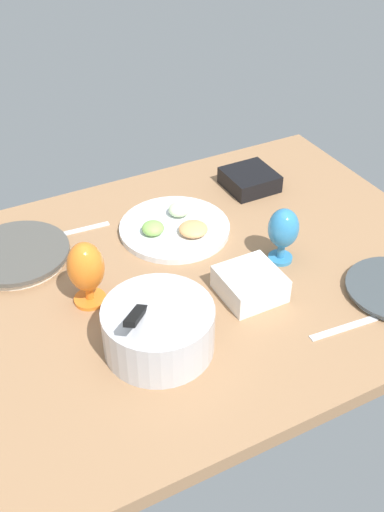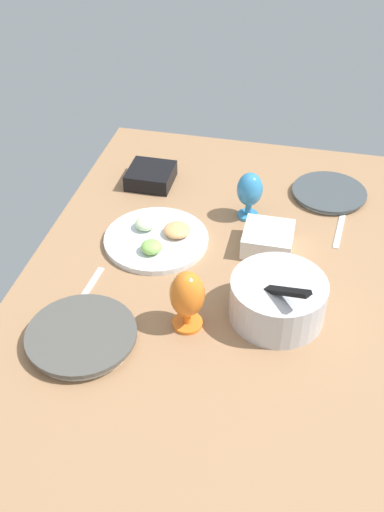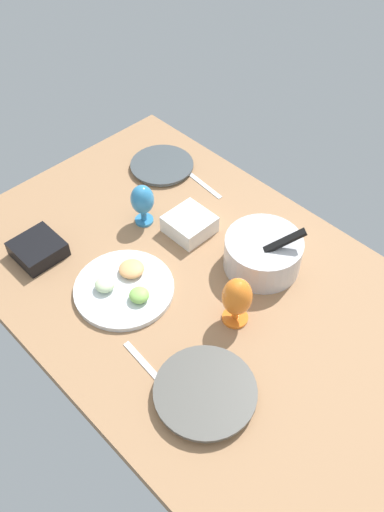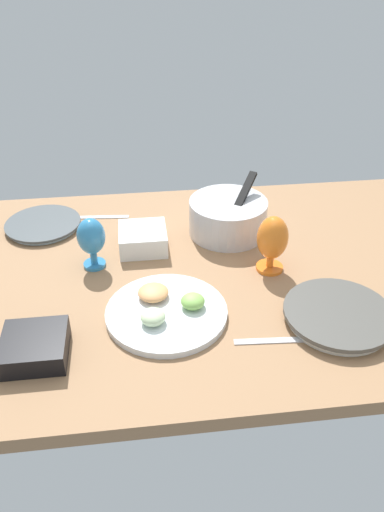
{
  "view_description": "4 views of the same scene",
  "coord_description": "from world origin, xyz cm",
  "px_view_note": "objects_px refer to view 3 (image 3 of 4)",
  "views": [
    {
      "loc": [
        46.79,
        107.12,
        98.87
      ],
      "look_at": [
        -9.31,
        -0.61,
        4.56
      ],
      "focal_mm": 42.12,
      "sensor_mm": 36.0,
      "label": 1
    },
    {
      "loc": [
        125.95,
        24.25,
        113.83
      ],
      "look_at": [
        -3.51,
        -5.29,
        4.56
      ],
      "focal_mm": 43.07,
      "sensor_mm": 36.0,
      "label": 2
    },
    {
      "loc": [
        75.76,
        -75.46,
        131.48
      ],
      "look_at": [
        -5.71,
        3.97,
        4.56
      ],
      "focal_mm": 37.47,
      "sensor_mm": 36.0,
      "label": 3
    },
    {
      "loc": [
        -18.65,
        -117.52,
        85.25
      ],
      "look_at": [
        -4.03,
        1.14,
        4.56
      ],
      "focal_mm": 35.39,
      "sensor_mm": 36.0,
      "label": 4
    }
  ],
  "objects_px": {
    "dinner_plate_left": "(162,166)",
    "square_bowl_white": "(190,223)",
    "mixing_bowl": "(263,252)",
    "hurricane_glass_blue": "(142,201)",
    "square_bowl_black": "(38,248)",
    "dinner_plate_right": "(205,393)",
    "fruit_platter": "(124,287)",
    "hurricane_glass_orange": "(237,298)"
  },
  "relations": [
    {
      "from": "dinner_plate_left",
      "to": "square_bowl_white",
      "type": "xyz_separation_m",
      "value": [
        0.32,
        -0.16,
        0.03
      ]
    },
    {
      "from": "mixing_bowl",
      "to": "hurricane_glass_blue",
      "type": "height_order",
      "value": "mixing_bowl"
    },
    {
      "from": "dinner_plate_left",
      "to": "square_bowl_black",
      "type": "relative_size",
      "value": 1.64
    },
    {
      "from": "dinner_plate_left",
      "to": "mixing_bowl",
      "type": "xyz_separation_m",
      "value": [
        0.6,
        -0.1,
        0.05
      ]
    },
    {
      "from": "dinner_plate_right",
      "to": "square_bowl_white",
      "type": "bearing_deg",
      "value": 139.73
    },
    {
      "from": "mixing_bowl",
      "to": "fruit_platter",
      "type": "relative_size",
      "value": 0.79
    },
    {
      "from": "mixing_bowl",
      "to": "square_bowl_white",
      "type": "relative_size",
      "value": 1.72
    },
    {
      "from": "dinner_plate_right",
      "to": "hurricane_glass_orange",
      "type": "distance_m",
      "value": 0.28
    },
    {
      "from": "fruit_platter",
      "to": "square_bowl_black",
      "type": "xyz_separation_m",
      "value": [
        -0.31,
        -0.11,
        0.02
      ]
    },
    {
      "from": "dinner_plate_left",
      "to": "hurricane_glass_orange",
      "type": "relative_size",
      "value": 1.42
    },
    {
      "from": "square_bowl_black",
      "to": "square_bowl_white",
      "type": "distance_m",
      "value": 0.51
    },
    {
      "from": "hurricane_glass_blue",
      "to": "square_bowl_black",
      "type": "height_order",
      "value": "hurricane_glass_blue"
    },
    {
      "from": "square_bowl_white",
      "to": "dinner_plate_left",
      "type": "bearing_deg",
      "value": 153.14
    },
    {
      "from": "mixing_bowl",
      "to": "hurricane_glass_orange",
      "type": "height_order",
      "value": "mixing_bowl"
    },
    {
      "from": "dinner_plate_left",
      "to": "hurricane_glass_blue",
      "type": "xyz_separation_m",
      "value": [
        0.18,
        -0.24,
        0.09
      ]
    },
    {
      "from": "mixing_bowl",
      "to": "hurricane_glass_blue",
      "type": "distance_m",
      "value": 0.44
    },
    {
      "from": "fruit_platter",
      "to": "hurricane_glass_blue",
      "type": "relative_size",
      "value": 2.0
    },
    {
      "from": "hurricane_glass_orange",
      "to": "square_bowl_black",
      "type": "relative_size",
      "value": 1.16
    },
    {
      "from": "dinner_plate_left",
      "to": "square_bowl_white",
      "type": "distance_m",
      "value": 0.36
    },
    {
      "from": "hurricane_glass_orange",
      "to": "hurricane_glass_blue",
      "type": "bearing_deg",
      "value": 171.18
    },
    {
      "from": "hurricane_glass_orange",
      "to": "hurricane_glass_blue",
      "type": "height_order",
      "value": "hurricane_glass_orange"
    },
    {
      "from": "dinner_plate_right",
      "to": "hurricane_glass_blue",
      "type": "distance_m",
      "value": 0.7
    },
    {
      "from": "mixing_bowl",
      "to": "hurricane_glass_blue",
      "type": "relative_size",
      "value": 1.58
    },
    {
      "from": "mixing_bowl",
      "to": "square_bowl_black",
      "type": "distance_m",
      "value": 0.73
    },
    {
      "from": "dinner_plate_right",
      "to": "fruit_platter",
      "type": "distance_m",
      "value": 0.44
    },
    {
      "from": "dinner_plate_left",
      "to": "hurricane_glass_blue",
      "type": "relative_size",
      "value": 1.56
    },
    {
      "from": "hurricane_glass_orange",
      "to": "square_bowl_black",
      "type": "bearing_deg",
      "value": -156.38
    },
    {
      "from": "fruit_platter",
      "to": "square_bowl_black",
      "type": "bearing_deg",
      "value": -161.01
    },
    {
      "from": "fruit_platter",
      "to": "mixing_bowl",
      "type": "bearing_deg",
      "value": 59.14
    },
    {
      "from": "mixing_bowl",
      "to": "square_bowl_white",
      "type": "height_order",
      "value": "mixing_bowl"
    },
    {
      "from": "dinner_plate_left",
      "to": "hurricane_glass_orange",
      "type": "distance_m",
      "value": 0.76
    },
    {
      "from": "hurricane_glass_blue",
      "to": "square_bowl_white",
      "type": "height_order",
      "value": "hurricane_glass_blue"
    },
    {
      "from": "square_bowl_black",
      "to": "mixing_bowl",
      "type": "bearing_deg",
      "value": 42.21
    },
    {
      "from": "dinner_plate_left",
      "to": "hurricane_glass_orange",
      "type": "bearing_deg",
      "value": -25.29
    },
    {
      "from": "square_bowl_white",
      "to": "mixing_bowl",
      "type": "bearing_deg",
      "value": 12.14
    },
    {
      "from": "dinner_plate_right",
      "to": "hurricane_glass_orange",
      "type": "relative_size",
      "value": 1.61
    },
    {
      "from": "mixing_bowl",
      "to": "hurricane_glass_blue",
      "type": "xyz_separation_m",
      "value": [
        -0.42,
        -0.14,
        0.03
      ]
    },
    {
      "from": "hurricane_glass_blue",
      "to": "mixing_bowl",
      "type": "bearing_deg",
      "value": 18.34
    },
    {
      "from": "dinner_plate_right",
      "to": "square_bowl_white",
      "type": "relative_size",
      "value": 1.93
    },
    {
      "from": "hurricane_glass_orange",
      "to": "square_bowl_white",
      "type": "bearing_deg",
      "value": 156.15
    },
    {
      "from": "square_bowl_white",
      "to": "hurricane_glass_blue",
      "type": "bearing_deg",
      "value": -151.18
    },
    {
      "from": "mixing_bowl",
      "to": "hurricane_glass_blue",
      "type": "bearing_deg",
      "value": -161.66
    }
  ]
}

